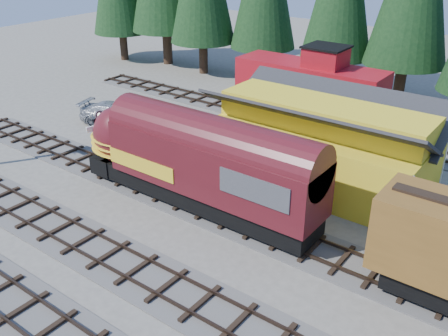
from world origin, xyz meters
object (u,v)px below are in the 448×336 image
Objects in this scene: depot at (323,135)px; pickup_truck_b at (117,115)px; locomotive at (189,163)px; pickup_truck_a at (142,135)px; caboose at (310,90)px.

pickup_truck_b is at bearing -176.94° from depot.
depot is at bearing -102.20° from pickup_truck_b.
locomotive is at bearing -130.43° from pickup_truck_b.
locomotive reaches higher than pickup_truck_a.
depot is 0.86× the size of locomotive.
pickup_truck_a is 4.83m from pickup_truck_b.
pickup_truck_a is at bearing -124.81° from caboose.
caboose is 12.55m from pickup_truck_a.
locomotive is 2.58× the size of pickup_truck_b.
caboose is 1.90× the size of pickup_truck_b.
depot reaches higher than locomotive.
pickup_truck_b is (-16.37, -0.88, -2.13)m from depot.
pickup_truck_a is (-11.89, -2.69, -2.06)m from depot.
caboose reaches higher than locomotive.
caboose reaches higher than pickup_truck_a.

